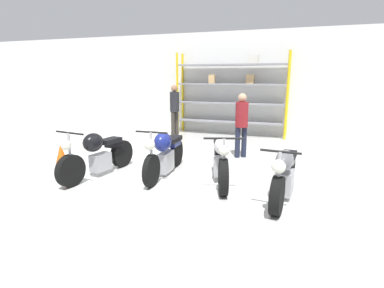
% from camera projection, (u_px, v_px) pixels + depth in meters
% --- Properties ---
extents(ground_plane, '(30.00, 30.00, 0.00)m').
position_uv_depth(ground_plane, '(186.00, 183.00, 5.92)').
color(ground_plane, silver).
extents(back_wall, '(30.00, 0.08, 3.60)m').
position_uv_depth(back_wall, '(239.00, 84.00, 10.71)').
color(back_wall, white).
rests_on(back_wall, ground_plane).
extents(shelving_rack, '(3.90, 0.63, 2.87)m').
position_uv_depth(shelving_rack, '(232.00, 92.00, 10.49)').
color(shelving_rack, yellow).
rests_on(shelving_rack, ground_plane).
extents(motorcycle_black, '(0.70, 2.08, 1.05)m').
position_uv_depth(motorcycle_black, '(98.00, 154.00, 6.25)').
color(motorcycle_black, black).
rests_on(motorcycle_black, ground_plane).
extents(motorcycle_blue, '(0.64, 2.05, 1.06)m').
position_uv_depth(motorcycle_blue, '(165.00, 152.00, 6.27)').
color(motorcycle_blue, black).
rests_on(motorcycle_blue, ground_plane).
extents(motorcycle_white, '(0.92, 2.03, 1.03)m').
position_uv_depth(motorcycle_white, '(221.00, 160.00, 5.91)').
color(motorcycle_white, black).
rests_on(motorcycle_white, ground_plane).
extents(motorcycle_grey, '(0.59, 2.01, 0.99)m').
position_uv_depth(motorcycle_grey, '(284.00, 174.00, 5.07)').
color(motorcycle_grey, black).
rests_on(motorcycle_grey, ground_plane).
extents(person_browsing, '(0.42, 0.42, 1.77)m').
position_uv_depth(person_browsing, '(175.00, 106.00, 10.42)').
color(person_browsing, '#38332D').
rests_on(person_browsing, ground_plane).
extents(person_near_rack, '(0.44, 0.44, 1.64)m').
position_uv_depth(person_near_rack, '(242.00, 120.00, 7.59)').
color(person_near_rack, '#1E2338').
rests_on(person_near_rack, ground_plane).
extents(traffic_cone, '(0.32, 0.32, 0.55)m').
position_uv_depth(traffic_cone, '(61.00, 155.00, 6.91)').
color(traffic_cone, orange).
rests_on(traffic_cone, ground_plane).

